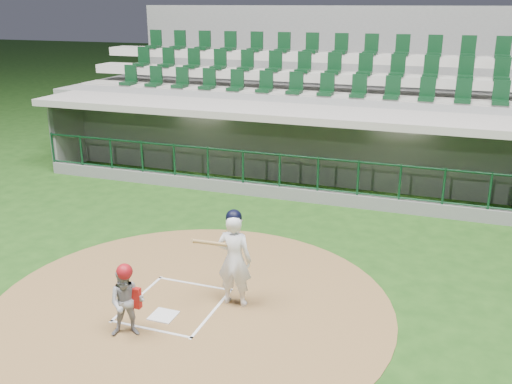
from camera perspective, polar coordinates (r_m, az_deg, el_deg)
ground at (r=10.75m, az=-7.42°, el=-10.46°), size 120.00×120.00×0.00m
dirt_circle at (r=10.47m, az=-6.44°, el=-11.22°), size 7.20×7.20×0.01m
home_plate at (r=10.21m, az=-9.24°, el=-12.10°), size 0.43×0.43×0.02m
batter_box_chalk at (r=10.51m, az=-8.18°, el=-11.11°), size 1.55×1.80×0.01m
dugout_structure at (r=17.21m, az=4.99°, el=4.23°), size 16.40×3.70×3.00m
seating_deck at (r=20.08m, az=6.69°, el=7.58°), size 17.00×6.72×5.15m
batter at (r=10.06m, az=-2.20°, el=-6.59°), size 0.86×0.86×1.80m
catcher at (r=9.51m, az=-12.79°, el=-10.54°), size 0.71×0.65×1.26m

